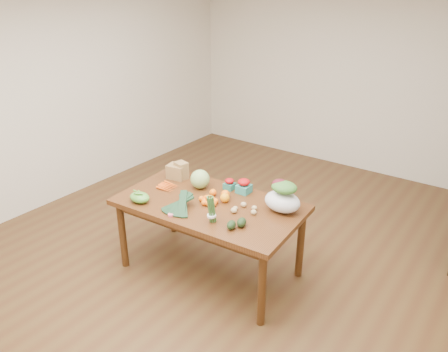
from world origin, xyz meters
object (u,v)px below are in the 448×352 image
Objects in this scene: cabbage at (200,179)px; asparagus_bundle at (212,209)px; mandarin_cluster at (208,199)px; salad_bag at (283,198)px; kale_bunch at (177,203)px; dining_table at (210,237)px; paper_bag at (177,170)px.

asparagus_bundle is at bearing -43.04° from cabbage.
mandarin_cluster is at bearing 129.05° from asparagus_bundle.
cabbage is 0.57× the size of salad_bag.
kale_bunch is 1.21× the size of salad_bag.
dining_table is 0.83m from salad_bag.
dining_table is 0.42m from mandarin_cluster.
cabbage is 0.51m from kale_bunch.
mandarin_cluster is at bearing -156.31° from salad_bag.
asparagus_bundle and salad_bag have the same top height.
asparagus_bundle is at bearing -52.87° from dining_table.
dining_table is 5.13× the size of salad_bag.
paper_bag is 0.71m from kale_bunch.
cabbage is at bearing 140.13° from dining_table.
dining_table is at bearing 127.13° from asparagus_bundle.
cabbage is 0.47× the size of kale_bunch.
kale_bunch is 0.36m from asparagus_bundle.
dining_table is at bearing -157.52° from salad_bag.
paper_bag is at bearing 145.23° from asparagus_bundle.
paper_bag is (-0.60, 0.23, 0.46)m from dining_table.
paper_bag is at bearing 128.34° from kale_bunch.
cabbage is (-0.27, 0.19, 0.47)m from dining_table.
asparagus_bundle is (0.36, 0.02, 0.05)m from kale_bunch.
cabbage is at bearing 102.32° from kale_bunch.
dining_table is 9.40× the size of mandarin_cluster.
cabbage is at bearing -176.10° from salad_bag.
asparagus_bundle reaches higher than cabbage.
mandarin_cluster is 0.72× the size of asparagus_bundle.
paper_bag is 0.34m from cabbage.
salad_bag reaches higher than paper_bag.
asparagus_bundle is (0.50, -0.47, 0.03)m from cabbage.
cabbage is at bearing 141.39° from mandarin_cluster.
asparagus_bundle reaches higher than dining_table.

